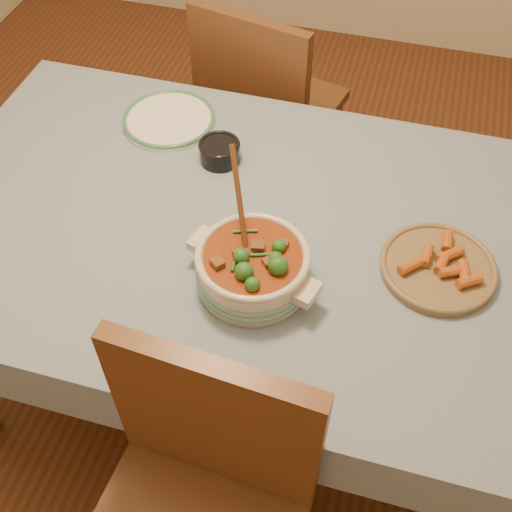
{
  "coord_description": "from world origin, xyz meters",
  "views": [
    {
      "loc": [
        0.36,
        -1.08,
        1.98
      ],
      "look_at": [
        0.11,
        -0.17,
        0.85
      ],
      "focal_mm": 45.0,
      "sensor_mm": 36.0,
      "label": 1
    }
  ],
  "objects_px": {
    "stew_casserole": "(253,265)",
    "chair_far": "(264,105)",
    "dining_table": "(235,246)",
    "condiment_bowl": "(220,151)",
    "white_plate": "(169,120)",
    "fried_plate": "(438,266)",
    "chair_near": "(199,508)"
  },
  "relations": [
    {
      "from": "stew_casserole",
      "to": "condiment_bowl",
      "type": "bearing_deg",
      "value": 117.78
    },
    {
      "from": "white_plate",
      "to": "stew_casserole",
      "type": "bearing_deg",
      "value": -51.68
    },
    {
      "from": "dining_table",
      "to": "chair_near",
      "type": "relative_size",
      "value": 1.72
    },
    {
      "from": "chair_near",
      "to": "chair_far",
      "type": "bearing_deg",
      "value": 104.01
    },
    {
      "from": "condiment_bowl",
      "to": "chair_far",
      "type": "relative_size",
      "value": 0.13
    },
    {
      "from": "fried_plate",
      "to": "chair_near",
      "type": "bearing_deg",
      "value": -122.86
    },
    {
      "from": "stew_casserole",
      "to": "condiment_bowl",
      "type": "relative_size",
      "value": 2.77
    },
    {
      "from": "fried_plate",
      "to": "chair_far",
      "type": "distance_m",
      "value": 1.08
    },
    {
      "from": "stew_casserole",
      "to": "chair_far",
      "type": "bearing_deg",
      "value": 103.51
    },
    {
      "from": "fried_plate",
      "to": "chair_far",
      "type": "height_order",
      "value": "chair_far"
    },
    {
      "from": "dining_table",
      "to": "condiment_bowl",
      "type": "distance_m",
      "value": 0.28
    },
    {
      "from": "condiment_bowl",
      "to": "chair_near",
      "type": "relative_size",
      "value": 0.13
    },
    {
      "from": "dining_table",
      "to": "white_plate",
      "type": "distance_m",
      "value": 0.47
    },
    {
      "from": "stew_casserole",
      "to": "white_plate",
      "type": "bearing_deg",
      "value": 128.32
    },
    {
      "from": "white_plate",
      "to": "fried_plate",
      "type": "bearing_deg",
      "value": -23.43
    },
    {
      "from": "condiment_bowl",
      "to": "chair_far",
      "type": "distance_m",
      "value": 0.63
    },
    {
      "from": "stew_casserole",
      "to": "white_plate",
      "type": "distance_m",
      "value": 0.66
    },
    {
      "from": "chair_far",
      "to": "chair_near",
      "type": "distance_m",
      "value": 1.47
    },
    {
      "from": "chair_far",
      "to": "chair_near",
      "type": "xyz_separation_m",
      "value": [
        0.25,
        -1.45,
        0.02
      ]
    },
    {
      "from": "stew_casserole",
      "to": "chair_far",
      "type": "xyz_separation_m",
      "value": [
        -0.23,
        0.97,
        -0.29
      ]
    },
    {
      "from": "fried_plate",
      "to": "chair_near",
      "type": "distance_m",
      "value": 0.79
    },
    {
      "from": "fried_plate",
      "to": "condiment_bowl",
      "type": "bearing_deg",
      "value": 159.01
    },
    {
      "from": "dining_table",
      "to": "stew_casserole",
      "type": "height_order",
      "value": "stew_casserole"
    },
    {
      "from": "dining_table",
      "to": "condiment_bowl",
      "type": "xyz_separation_m",
      "value": [
        -0.11,
        0.22,
        0.13
      ]
    },
    {
      "from": "stew_casserole",
      "to": "fried_plate",
      "type": "height_order",
      "value": "stew_casserole"
    },
    {
      "from": "white_plate",
      "to": "chair_near",
      "type": "distance_m",
      "value": 1.1
    },
    {
      "from": "white_plate",
      "to": "chair_near",
      "type": "height_order",
      "value": "chair_near"
    },
    {
      "from": "condiment_bowl",
      "to": "stew_casserole",
      "type": "bearing_deg",
      "value": -62.22
    },
    {
      "from": "white_plate",
      "to": "chair_far",
      "type": "height_order",
      "value": "chair_far"
    },
    {
      "from": "stew_casserole",
      "to": "fried_plate",
      "type": "xyz_separation_m",
      "value": [
        0.42,
        0.16,
        -0.05
      ]
    },
    {
      "from": "dining_table",
      "to": "stew_casserole",
      "type": "distance_m",
      "value": 0.26
    },
    {
      "from": "dining_table",
      "to": "fried_plate",
      "type": "xyz_separation_m",
      "value": [
        0.52,
        -0.02,
        0.11
      ]
    }
  ]
}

